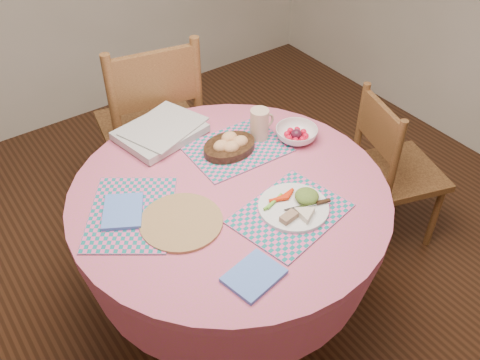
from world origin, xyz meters
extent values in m
plane|color=#331C0F|center=(0.00, 0.00, 0.00)|extent=(4.00, 4.00, 0.00)
cylinder|color=#C85D66|center=(0.00, 0.00, 0.73)|extent=(1.24, 1.24, 0.04)
cone|color=#C85D66|center=(0.00, 0.00, 0.56)|extent=(1.24, 1.24, 0.30)
cylinder|color=black|center=(0.00, 0.00, 0.22)|extent=(0.14, 0.14, 0.44)
cylinder|color=black|center=(0.00, 0.00, 0.03)|extent=(0.56, 0.56, 0.06)
cube|color=brown|center=(1.00, -0.06, 0.40)|extent=(0.48, 0.49, 0.04)
cylinder|color=brown|center=(1.09, -0.25, 0.20)|extent=(0.04, 0.04, 0.40)
cylinder|color=brown|center=(1.19, 0.05, 0.20)|extent=(0.04, 0.04, 0.40)
cylinder|color=brown|center=(0.80, -0.16, 0.20)|extent=(0.04, 0.04, 0.40)
cylinder|color=brown|center=(0.90, 0.14, 0.20)|extent=(0.04, 0.04, 0.40)
cylinder|color=brown|center=(0.78, -0.16, 0.63)|extent=(0.04, 0.04, 0.45)
cylinder|color=brown|center=(0.88, 0.15, 0.63)|extent=(0.04, 0.04, 0.45)
cube|color=brown|center=(0.83, 0.00, 0.72)|extent=(0.12, 0.32, 0.22)
cube|color=brown|center=(0.11, 0.89, 0.50)|extent=(0.57, 0.56, 0.04)
cylinder|color=brown|center=(0.34, 1.04, 0.25)|extent=(0.05, 0.05, 0.50)
cylinder|color=brown|center=(-0.05, 1.12, 0.25)|extent=(0.05, 0.05, 0.50)
cylinder|color=brown|center=(0.27, 0.67, 0.25)|extent=(0.05, 0.05, 0.50)
cylinder|color=brown|center=(-0.13, 0.75, 0.25)|extent=(0.05, 0.05, 0.50)
cylinder|color=brown|center=(0.26, 0.65, 0.78)|extent=(0.05, 0.05, 0.56)
cylinder|color=brown|center=(-0.13, 0.73, 0.78)|extent=(0.05, 0.05, 0.56)
cube|color=brown|center=(0.07, 0.69, 0.89)|extent=(0.40, 0.11, 0.27)
cube|color=#147474|center=(0.11, -0.24, 0.75)|extent=(0.45, 0.38, 0.01)
cube|color=#147474|center=(-0.37, 0.10, 0.75)|extent=(0.48, 0.50, 0.01)
cube|color=#147474|center=(0.18, 0.20, 0.75)|extent=(0.41, 0.31, 0.01)
cylinder|color=brown|center=(-0.24, -0.04, 0.76)|extent=(0.30, 0.30, 0.01)
cube|color=#5680DD|center=(-0.18, -0.39, 0.76)|extent=(0.20, 0.17, 0.01)
cube|color=#5680DD|center=(-0.39, 0.12, 0.76)|extent=(0.21, 0.23, 0.01)
cylinder|color=white|center=(0.13, -0.22, 0.76)|extent=(0.26, 0.26, 0.01)
ellipsoid|color=#34551D|center=(0.19, -0.23, 0.79)|extent=(0.10, 0.10, 0.04)
cylinder|color=beige|center=(0.12, -0.29, 0.78)|extent=(0.12, 0.12, 0.02)
cube|color=brown|center=(0.07, -0.26, 0.78)|extent=(0.07, 0.04, 0.02)
cube|color=silver|center=(0.15, -0.25, 0.77)|extent=(0.15, 0.06, 0.00)
cylinder|color=black|center=(0.14, 0.20, 0.77)|extent=(0.23, 0.23, 0.03)
ellipsoid|color=#E4AF74|center=(0.10, 0.20, 0.81)|extent=(0.07, 0.06, 0.05)
ellipsoid|color=#E4AF74|center=(0.16, 0.23, 0.81)|extent=(0.07, 0.06, 0.05)
ellipsoid|color=#E4AF74|center=(0.18, 0.18, 0.81)|extent=(0.07, 0.06, 0.05)
ellipsoid|color=#E4AF74|center=(0.13, 0.17, 0.81)|extent=(0.07, 0.06, 0.05)
cylinder|color=beige|center=(0.30, 0.21, 0.82)|extent=(0.08, 0.08, 0.13)
torus|color=beige|center=(0.34, 0.21, 0.82)|extent=(0.07, 0.01, 0.07)
imported|color=white|center=(0.43, 0.11, 0.78)|extent=(0.20, 0.20, 0.06)
sphere|color=red|center=(0.47, 0.11, 0.77)|extent=(0.03, 0.03, 0.03)
sphere|color=red|center=(0.45, 0.14, 0.77)|extent=(0.03, 0.03, 0.03)
sphere|color=red|center=(0.43, 0.15, 0.77)|extent=(0.03, 0.03, 0.03)
sphere|color=red|center=(0.40, 0.14, 0.77)|extent=(0.03, 0.03, 0.03)
sphere|color=red|center=(0.39, 0.11, 0.77)|extent=(0.03, 0.03, 0.03)
sphere|color=red|center=(0.40, 0.08, 0.77)|extent=(0.03, 0.03, 0.03)
sphere|color=red|center=(0.43, 0.07, 0.77)|extent=(0.03, 0.03, 0.03)
sphere|color=red|center=(0.45, 0.08, 0.77)|extent=(0.03, 0.03, 0.03)
sphere|color=#431325|center=(0.43, 0.11, 0.78)|extent=(0.05, 0.05, 0.05)
cube|color=silver|center=(-0.04, 0.47, 0.77)|extent=(0.39, 0.33, 0.03)
cube|color=silver|center=(-0.02, 0.47, 0.80)|extent=(0.39, 0.34, 0.01)
camera|label=1|loc=(-0.86, -1.27, 2.11)|focal=40.00mm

